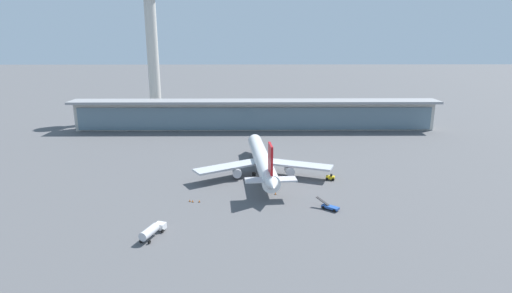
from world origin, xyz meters
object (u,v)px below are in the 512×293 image
Objects in this scene: safety_cone_charlie at (199,201)px; safety_cone_alpha at (190,201)px; service_truck_mid_apron_yellow at (330,177)px; safety_cone_bravo at (193,201)px; service_truck_near_nose_olive at (269,183)px; control_tower at (152,41)px; airliner_on_stand at (262,160)px; service_truck_by_tail_white at (152,231)px; safety_cone_delta at (275,193)px; service_truck_under_wing_blue at (330,207)px.

safety_cone_alpha is at bearing 170.37° from safety_cone_charlie.
service_truck_mid_apron_yellow is 46.58m from safety_cone_bravo.
service_truck_near_nose_olive is 138.76m from control_tower.
airliner_on_stand is 21.19× the size of service_truck_near_nose_olive.
service_truck_by_tail_white reaches higher than service_truck_mid_apron_yellow.
service_truck_by_tail_white is at bearing -107.09° from safety_cone_bravo.
safety_cone_alpha is (5.66, 21.53, -1.39)m from service_truck_by_tail_white.
safety_cone_delta is at bearing -145.82° from service_truck_mid_apron_yellow.
service_truck_under_wing_blue is at bearing -100.99° from service_truck_mid_apron_yellow.
airliner_on_stand is at bearing 100.73° from safety_cone_delta.
safety_cone_bravo is 24.64m from safety_cone_delta.
safety_cone_alpha is at bearing -150.71° from service_truck_near_nose_olive.
service_truck_mid_apron_yellow is at bearing 24.34° from safety_cone_charlie.
safety_cone_delta is (24.83, 5.25, 0.00)m from safety_cone_alpha.
service_truck_near_nose_olive is (1.87, -11.22, -4.22)m from airliner_on_stand.
service_truck_mid_apron_yellow is 4.60× the size of safety_cone_delta.
safety_cone_bravo and safety_cone_delta have the same top height.
service_truck_near_nose_olive reaches higher than safety_cone_charlie.
safety_cone_alpha is (-21.24, -24.18, -4.77)m from airliner_on_stand.
service_truck_by_tail_white is 12.66× the size of safety_cone_delta.
airliner_on_stand is at bearing 59.52° from service_truck_by_tail_white.
safety_cone_bravo is 1.92m from safety_cone_charlie.
safety_cone_alpha is 1.00× the size of safety_cone_charlie.
airliner_on_stand is 53.14m from service_truck_by_tail_white.
service_truck_by_tail_white is 22.72m from safety_cone_charlie.
service_truck_by_tail_white is at bearing -120.48° from airliner_on_stand.
service_truck_by_tail_white is (-44.64, -15.64, 0.90)m from service_truck_under_wing_blue.
service_truck_mid_apron_yellow is 0.04× the size of control_tower.
service_truck_under_wing_blue reaches higher than safety_cone_alpha.
control_tower is at bearing 119.65° from airliner_on_stand.
safety_cone_bravo is at bearing 171.79° from service_truck_under_wing_blue.
airliner_on_stand is at bearing 50.30° from safety_cone_bravo.
control_tower is (-33.08, 151.08, 42.02)m from service_truck_by_tail_white.
control_tower is at bearing 106.94° from safety_cone_bravo.
safety_cone_bravo is at bearing -149.06° from service_truck_near_nose_olive.
service_truck_near_nose_olive is 4.09× the size of safety_cone_charlie.
safety_cone_charlie is (-40.87, -18.49, -0.56)m from service_truck_mid_apron_yellow.
safety_cone_delta is at bearing -62.92° from control_tower.
control_tower reaches higher than safety_cone_charlie.
service_truck_mid_apron_yellow reaches higher than safety_cone_delta.
service_truck_near_nose_olive reaches higher than safety_cone_alpha.
service_truck_near_nose_olive is 7.92m from safety_cone_delta.
service_truck_mid_apron_yellow is (22.39, -6.16, -4.22)m from airliner_on_stand.
safety_cone_alpha is 25.38m from safety_cone_delta.
service_truck_mid_apron_yellow reaches higher than safety_cone_alpha.
service_truck_by_tail_white is (-28.77, -34.49, 0.83)m from service_truck_near_nose_olive.
safety_cone_delta is (1.72, -7.72, -0.56)m from service_truck_near_nose_olive.
airliner_on_stand reaches higher than safety_cone_bravo.
service_truck_by_tail_white is at bearing -77.65° from control_tower.
service_truck_under_wing_blue is 1.89× the size of service_truck_mid_apron_yellow.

